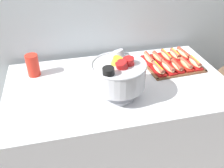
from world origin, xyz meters
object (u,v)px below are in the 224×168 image
Objects in this scene: hot_dog_2 at (177,66)px; buffet_table at (118,121)px; cup_stack at (33,65)px; hot_dog_1 at (168,67)px; hot_dog_6 at (158,58)px; hot_dog_5 at (149,59)px; hot_dog_4 at (195,63)px; punch_bowl at (118,74)px; hot_dog_0 at (158,69)px; hot_dog_9 at (183,54)px; hot_dog_7 at (166,56)px; hot_dog_8 at (175,55)px; hot_dog_3 at (186,64)px; serving_tray at (171,64)px.

buffet_table is at bearing -171.56° from hot_dog_2.
cup_stack is (-0.56, 0.24, 0.43)m from buffet_table.
hot_dog_6 is at bearing 93.09° from hot_dog_1.
hot_dog_5 is at bearing 117.53° from hot_dog_1.
punch_bowl is at bearing -161.10° from hot_dog_4.
hot_dog_9 is at bearing 31.90° from hot_dog_0.
hot_dog_4 is at bearing 18.90° from punch_bowl.
cup_stack is at bearing 168.36° from hot_dog_0.
buffet_table is 0.50m from hot_dog_0.
hot_dog_7 is (0.45, 0.23, 0.39)m from buffet_table.
hot_dog_0 is 1.09× the size of hot_dog_8.
hot_dog_9 is at bearing 0.04° from cup_stack.
hot_dog_0 is 1.01× the size of hot_dog_6.
punch_bowl is (-0.57, -0.38, 0.13)m from hot_dog_8.
hot_dog_9 is (0.22, 0.18, -0.00)m from hot_dog_1.
hot_dog_3 reaches higher than hot_dog_9.
buffet_table is 0.54m from hot_dog_5.
hot_dog_1 is 1.10× the size of hot_dog_4.
hot_dog_2 is at bearing -44.64° from hot_dog_5.
buffet_table is 8.30× the size of hot_dog_7.
hot_dog_8 is at bearing 93.09° from hot_dog_3.
hot_dog_6 is at bearing -176.91° from hot_dog_9.
hot_dog_0 is 1.00× the size of hot_dog_5.
hot_dog_1 reaches higher than buffet_table.
hot_dog_9 is (0.22, 0.01, 0.00)m from hot_dog_6.
serving_tray is 0.17m from hot_dog_5.
hot_dog_7 is 1.02m from cup_stack.
serving_tray is (0.46, 0.15, 0.36)m from buffet_table.
hot_dog_4 is 0.88× the size of hot_dog_9.
hot_dog_4 is at bearing -44.64° from hot_dog_7.
hot_dog_1 is at bearing -140.66° from hot_dog_9.
hot_dog_1 is 0.98× the size of hot_dog_7.
hot_dog_8 is (0.22, 0.01, 0.00)m from hot_dog_5.
cup_stack is at bearing 174.97° from serving_tray.
hot_dog_0 is 1.07× the size of hot_dog_2.
punch_bowl is at bearing -142.44° from hot_dog_7.
hot_dog_0 is 0.95× the size of hot_dog_7.
serving_tray is 2.47× the size of hot_dog_6.
serving_tray is at bearing 135.36° from hot_dog_3.
hot_dog_4 is 1.02× the size of hot_dog_8.
hot_dog_6 is 0.08m from hot_dog_7.
hot_dog_2 is 0.88× the size of hot_dog_7.
hot_dog_5 is 0.95× the size of hot_dog_7.
hot_dog_8 reaches higher than hot_dog_6.
hot_dog_0 is 1.09× the size of cup_stack.
hot_dog_3 and hot_dog_8 have the same top height.
hot_dog_7 is at bearing -176.91° from hot_dog_9.
buffet_table is 0.61m from hot_dog_2.
hot_dog_6 is 0.94m from cup_stack.
hot_dog_4 is at bearing 3.09° from hot_dog_0.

